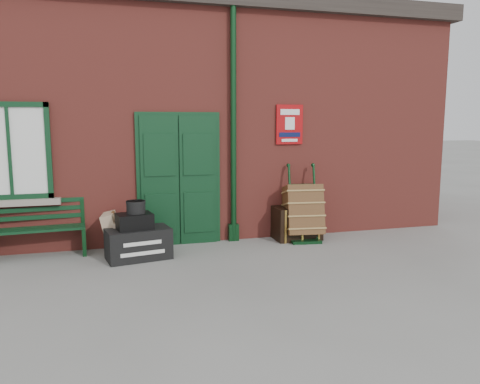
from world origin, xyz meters
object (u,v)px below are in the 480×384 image
object	(u,v)px
houdini_trunk	(139,244)
dark_trunk	(297,223)
bench	(35,227)
porter_trolley	(303,212)

from	to	relation	value
houdini_trunk	dark_trunk	world-z (taller)	dark_trunk
bench	porter_trolley	xyz separation A→B (m)	(4.45, -0.17, 0.05)
bench	porter_trolley	world-z (taller)	porter_trolley
porter_trolley	dark_trunk	size ratio (longest dim) A/B	1.63
dark_trunk	bench	bearing A→B (deg)	178.93
porter_trolley	dark_trunk	bearing A→B (deg)	138.32
dark_trunk	houdini_trunk	bearing A→B (deg)	-169.92
bench	houdini_trunk	bearing A→B (deg)	-24.29
bench	dark_trunk	world-z (taller)	bench
porter_trolley	dark_trunk	world-z (taller)	porter_trolley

